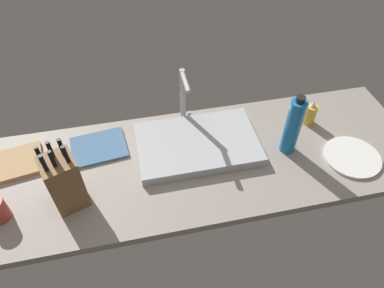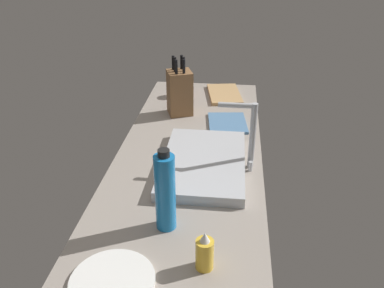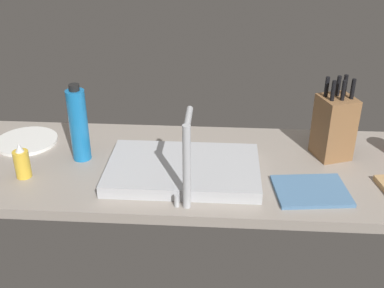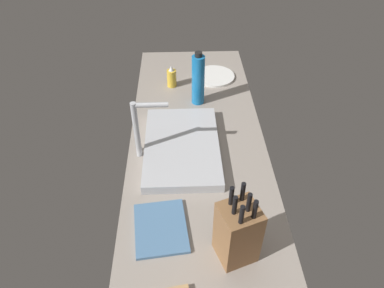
% 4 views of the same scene
% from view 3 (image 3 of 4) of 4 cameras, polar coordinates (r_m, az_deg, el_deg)
% --- Properties ---
extents(countertop_slab, '(1.90, 0.61, 0.04)m').
position_cam_3_polar(countertop_slab, '(1.66, 0.05, -2.95)').
color(countertop_slab, gray).
rests_on(countertop_slab, ground).
extents(sink_basin, '(0.50, 0.32, 0.04)m').
position_cam_3_polar(sink_basin, '(1.58, -1.06, -3.05)').
color(sink_basin, '#B7BABF').
rests_on(sink_basin, countertop_slab).
extents(faucet, '(0.06, 0.15, 0.27)m').
position_cam_3_polar(faucet, '(1.37, -0.47, -1.59)').
color(faucet, '#B7BABF').
rests_on(faucet, countertop_slab).
extents(knife_block, '(0.14, 0.15, 0.29)m').
position_cam_3_polar(knife_block, '(1.73, 16.64, 2.04)').
color(knife_block, brown).
rests_on(knife_block, countertop_slab).
extents(soap_bottle, '(0.05, 0.05, 0.12)m').
position_cam_3_polar(soap_bottle, '(1.65, -19.69, -2.13)').
color(soap_bottle, gold).
rests_on(soap_bottle, countertop_slab).
extents(water_bottle, '(0.06, 0.06, 0.28)m').
position_cam_3_polar(water_bottle, '(1.68, -13.42, 2.27)').
color(water_bottle, '#1970B7').
rests_on(water_bottle, countertop_slab).
extents(dinner_plate, '(0.23, 0.23, 0.01)m').
position_cam_3_polar(dinner_plate, '(1.90, -19.20, 0.35)').
color(dinner_plate, white).
rests_on(dinner_plate, countertop_slab).
extents(dish_towel, '(0.24, 0.20, 0.01)m').
position_cam_3_polar(dish_towel, '(1.55, 14.07, -5.45)').
color(dish_towel, teal).
rests_on(dish_towel, countertop_slab).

